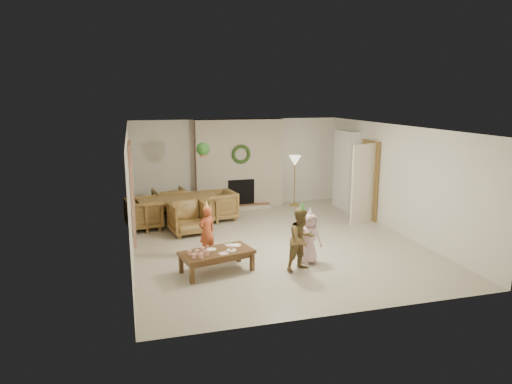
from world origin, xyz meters
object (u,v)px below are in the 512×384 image
object	(u,v)px
dining_chair_far	(170,202)
child_pink	(309,238)
dining_chair_near	(188,218)
child_plaid	(302,239)
dining_chair_left	(144,213)
child_red	(207,232)
dining_table	(179,211)
coffee_table_top	(217,253)
dining_chair_right	(219,205)

from	to	relation	value
dining_chair_far	child_pink	xyz separation A→B (m)	(2.30, -4.15, 0.11)
dining_chair_near	child_plaid	world-z (taller)	child_plaid
dining_chair_left	child_plaid	bearing A→B (deg)	-151.71
child_pink	child_red	bearing A→B (deg)	148.29
dining_chair_near	child_pink	distance (m)	3.19
dining_table	dining_chair_near	world-z (taller)	dining_chair_near
dining_chair_near	child_pink	size ratio (longest dim) A/B	0.84
dining_table	coffee_table_top	distance (m)	3.32
dining_chair_far	child_red	xyz separation A→B (m)	(0.46, -3.28, 0.13)
dining_chair_far	child_plaid	size ratio (longest dim) A/B	0.70
dining_table	coffee_table_top	size ratio (longest dim) A/B	1.49
dining_chair_left	child_pink	distance (m)	4.36
child_plaid	child_pink	xyz separation A→B (m)	(0.28, 0.31, -0.10)
dining_table	dining_chair_near	xyz separation A→B (m)	(0.14, -0.84, 0.04)
dining_chair_near	dining_chair_left	distance (m)	1.20
dining_chair_left	child_plaid	world-z (taller)	child_plaid
dining_chair_near	child_red	xyz separation A→B (m)	(0.18, -1.60, 0.13)
child_red	dining_chair_far	bearing A→B (deg)	-109.60
dining_chair_near	dining_chair_far	world-z (taller)	same
dining_chair_left	dining_chair_far	bearing A→B (deg)	-45.00
dining_chair_near	dining_chair_far	xyz separation A→B (m)	(-0.28, 1.68, 0.00)
dining_chair_far	child_pink	world-z (taller)	child_pink
dining_chair_near	dining_chair_far	bearing A→B (deg)	90.00
dining_chair_left	child_red	distance (m)	2.57
dining_chair_far	dining_chair_left	distance (m)	1.20
dining_chair_near	dining_chair_left	world-z (taller)	same
child_plaid	dining_table	bearing A→B (deg)	97.05
dining_chair_left	child_pink	bearing A→B (deg)	-146.30
dining_chair_left	coffee_table_top	size ratio (longest dim) A/B	0.63
dining_table	child_plaid	distance (m)	4.09
child_red	child_plaid	distance (m)	1.96
dining_chair_left	dining_chair_right	world-z (taller)	same
dining_chair_far	dining_chair_right	bearing A→B (deg)	141.34
dining_chair_right	coffee_table_top	distance (m)	3.55
dining_chair_far	dining_chair_near	bearing A→B (deg)	90.00
dining_chair_right	child_pink	xyz separation A→B (m)	(1.11, -3.49, 0.11)
coffee_table_top	child_plaid	xyz separation A→B (m)	(1.52, -0.32, 0.22)
dining_chair_left	coffee_table_top	distance (m)	3.38
dining_chair_left	child_pink	size ratio (longest dim) A/B	0.84
child_plaid	dining_chair_right	bearing A→B (deg)	81.96
dining_chair_left	child_red	size ratio (longest dim) A/B	0.81
dining_chair_near	dining_chair_left	bearing A→B (deg)	135.00
dining_table	child_pink	world-z (taller)	child_pink
dining_chair_right	dining_table	bearing A→B (deg)	-90.00
dining_chair_right	child_red	world-z (taller)	child_red
dining_chair_near	coffee_table_top	bearing A→B (deg)	-94.68
dining_chair_left	child_pink	world-z (taller)	child_pink
dining_chair_near	child_red	bearing A→B (deg)	-93.30
child_red	dining_chair_left	bearing A→B (deg)	-90.85
dining_chair_left	coffee_table_top	xyz separation A→B (m)	(1.19, -3.16, -0.01)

